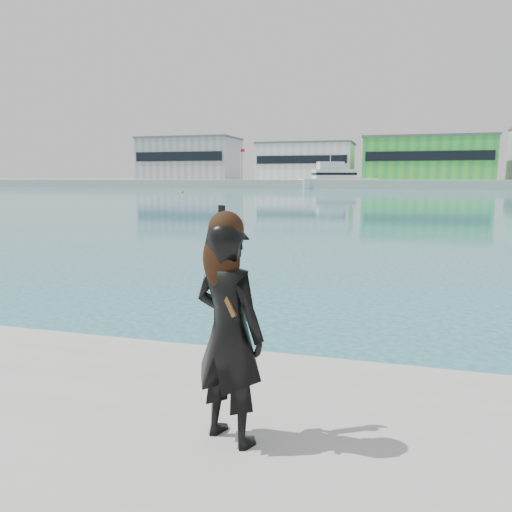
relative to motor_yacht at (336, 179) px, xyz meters
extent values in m
plane|color=#165768|center=(12.55, -114.96, -2.28)|extent=(500.00, 500.00, 0.00)
cube|color=#9E9E99|center=(12.55, 15.04, -1.28)|extent=(320.00, 40.00, 2.00)
cube|color=gray|center=(-42.45, 13.04, 5.22)|extent=(26.00, 16.00, 11.00)
cube|color=black|center=(-42.45, 4.94, 5.77)|extent=(24.70, 0.20, 2.42)
cube|color=#59595B|center=(-42.45, 13.04, 10.97)|extent=(26.52, 16.32, 0.50)
cube|color=silver|center=(-9.45, 13.04, 4.22)|extent=(24.00, 15.00, 9.00)
cube|color=black|center=(-9.45, 5.44, 4.67)|extent=(22.80, 0.20, 1.98)
cube|color=#59595B|center=(-9.45, 13.04, 8.97)|extent=(24.48, 15.30, 0.50)
cube|color=green|center=(20.55, 13.04, 4.72)|extent=(30.00, 16.00, 10.00)
cube|color=black|center=(20.55, 4.94, 5.22)|extent=(28.50, 0.20, 2.20)
cube|color=#59595B|center=(20.55, 13.04, 9.97)|extent=(30.60, 16.32, 0.50)
cylinder|color=silver|center=(-25.45, 6.04, 3.72)|extent=(0.16, 0.16, 8.00)
cube|color=red|center=(-24.85, 6.04, 7.12)|extent=(1.20, 0.04, 0.80)
cylinder|color=silver|center=(34.55, 6.04, 3.72)|extent=(0.16, 0.16, 8.00)
cube|color=red|center=(35.15, 6.04, 7.12)|extent=(1.20, 0.04, 0.80)
cube|color=silver|center=(0.46, 0.20, -1.12)|extent=(17.83, 11.46, 2.32)
cube|color=silver|center=(-0.43, -0.19, 1.10)|extent=(10.46, 7.62, 2.12)
cube|color=silver|center=(-1.31, -0.58, 3.03)|extent=(6.62, 5.35, 1.74)
cube|color=black|center=(-0.43, -0.19, 1.10)|extent=(10.68, 7.79, 0.58)
cylinder|color=silver|center=(-1.31, -0.58, 4.86)|extent=(0.15, 0.15, 1.93)
sphere|color=#E59F0C|center=(-21.29, -40.00, -2.28)|extent=(0.50, 0.50, 0.50)
imported|color=black|center=(13.16, -115.81, -0.68)|extent=(0.68, 0.58, 1.60)
sphere|color=black|center=(13.15, -115.83, 0.07)|extent=(0.24, 0.24, 0.24)
ellipsoid|color=black|center=(13.14, -115.88, -0.14)|extent=(0.27, 0.14, 0.43)
cylinder|color=tan|center=(13.00, -115.64, -0.04)|extent=(0.14, 0.20, 0.35)
cylinder|color=white|center=(13.01, -115.60, 0.10)|extent=(0.10, 0.10, 0.03)
cube|color=black|center=(13.03, -115.56, 0.15)|extent=(0.06, 0.03, 0.12)
cube|color=#4C2D14|center=(13.16, -115.90, -0.36)|extent=(0.21, 0.10, 0.33)
camera|label=1|loc=(14.27, -119.02, 0.41)|focal=35.00mm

